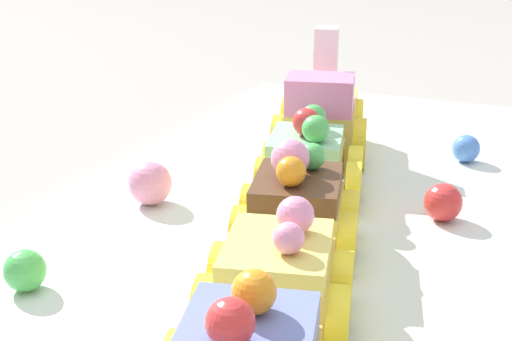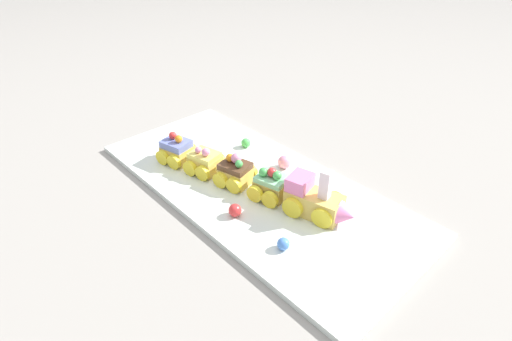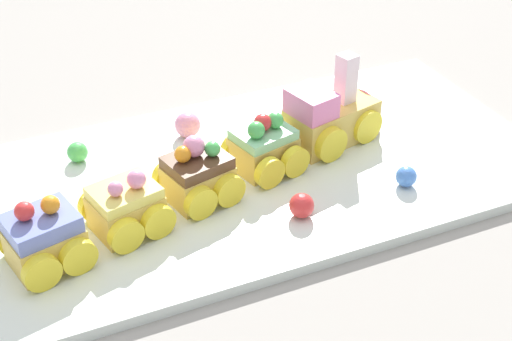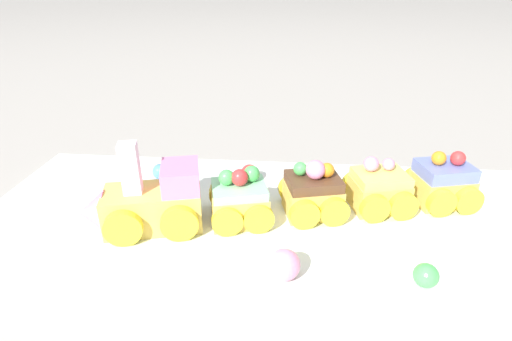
{
  "view_description": "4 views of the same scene",
  "coord_description": "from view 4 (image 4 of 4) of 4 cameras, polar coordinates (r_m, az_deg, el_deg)",
  "views": [
    {
      "loc": [
        -0.38,
        -0.15,
        0.2
      ],
      "look_at": [
        0.03,
        0.03,
        0.04
      ],
      "focal_mm": 50.0,
      "sensor_mm": 36.0,
      "label": 1
    },
    {
      "loc": [
        0.5,
        -0.46,
        0.5
      ],
      "look_at": [
        0.0,
        0.01,
        0.04
      ],
      "focal_mm": 28.0,
      "sensor_mm": 36.0,
      "label": 2
    },
    {
      "loc": [
        -0.21,
        -0.58,
        0.44
      ],
      "look_at": [
        0.03,
        -0.03,
        0.03
      ],
      "focal_mm": 50.0,
      "sensor_mm": 36.0,
      "label": 3
    },
    {
      "loc": [
        -0.0,
        0.38,
        0.27
      ],
      "look_at": [
        0.04,
        -0.04,
        0.06
      ],
      "focal_mm": 28.0,
      "sensor_mm": 36.0,
      "label": 4
    }
  ],
  "objects": [
    {
      "name": "cake_car_blueberry",
      "position": [
        0.54,
        24.77,
        -1.72
      ],
      "size": [
        0.08,
        0.08,
        0.07
      ],
      "rotation": [
        0.0,
        0.0,
        0.24
      ],
      "color": "#E0BC56",
      "rests_on": "display_board"
    },
    {
      "name": "gumball_red",
      "position": [
        0.54,
        -1.18,
        -0.41
      ],
      "size": [
        0.02,
        0.02,
        0.02
      ],
      "primitive_type": "sphere",
      "color": "red",
      "rests_on": "display_board"
    },
    {
      "name": "cake_train_locomotive",
      "position": [
        0.45,
        -15.61,
        -4.57
      ],
      "size": [
        0.14,
        0.09,
        0.1
      ],
      "rotation": [
        0.0,
        0.0,
        0.24
      ],
      "color": "#E0BC56",
      "rests_on": "display_board"
    },
    {
      "name": "gumball_blue",
      "position": [
        0.56,
        -13.71,
        -0.15
      ],
      "size": [
        0.02,
        0.02,
        0.02
      ],
      "primitive_type": "sphere",
      "color": "#4C84E0",
      "rests_on": "display_board"
    },
    {
      "name": "cake_car_chocolate",
      "position": [
        0.47,
        7.78,
        -3.31
      ],
      "size": [
        0.08,
        0.08,
        0.07
      ],
      "rotation": [
        0.0,
        0.0,
        0.24
      ],
      "color": "#E0BC56",
      "rests_on": "display_board"
    },
    {
      "name": "gumball_pink",
      "position": [
        0.38,
        3.94,
        -13.27
      ],
      "size": [
        0.03,
        0.03,
        0.03
      ],
      "primitive_type": "sphere",
      "color": "pink",
      "rests_on": "display_board"
    },
    {
      "name": "cake_car_lemon",
      "position": [
        0.5,
        16.8,
        -2.69
      ],
      "size": [
        0.08,
        0.08,
        0.06
      ],
      "rotation": [
        0.0,
        0.0,
        0.24
      ],
      "color": "#E0BC56",
      "rests_on": "display_board"
    },
    {
      "name": "gumball_green",
      "position": [
        0.4,
        22.75,
        -13.64
      ],
      "size": [
        0.02,
        0.02,
        0.02
      ],
      "primitive_type": "sphere",
      "color": "#4CBC56",
      "rests_on": "display_board"
    },
    {
      "name": "cake_car_mint",
      "position": [
        0.45,
        -2.64,
        -4.23
      ],
      "size": [
        0.08,
        0.08,
        0.06
      ],
      "rotation": [
        0.0,
        0.0,
        0.24
      ],
      "color": "#E0BC56",
      "rests_on": "display_board"
    },
    {
      "name": "ground_plane",
      "position": [
        0.47,
        3.96,
        -8.58
      ],
      "size": [
        10.0,
        10.0,
        0.0
      ],
      "primitive_type": "plane",
      "color": "gray"
    },
    {
      "name": "display_board",
      "position": [
        0.46,
        3.98,
        -7.98
      ],
      "size": [
        0.72,
        0.32,
        0.01
      ],
      "primitive_type": "cube",
      "color": "silver",
      "rests_on": "ground_plane"
    }
  ]
}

